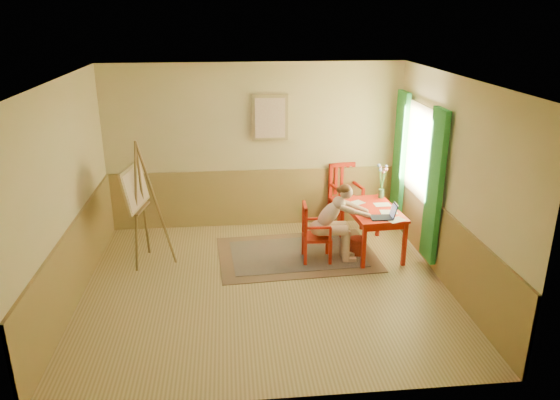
{
  "coord_description": "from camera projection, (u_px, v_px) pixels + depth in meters",
  "views": [
    {
      "loc": [
        -0.45,
        -6.42,
        3.59
      ],
      "look_at": [
        0.25,
        0.55,
        1.05
      ],
      "focal_mm": 33.84,
      "sensor_mm": 36.0,
      "label": 1
    }
  ],
  "objects": [
    {
      "name": "room",
      "position": [
        265.0,
        190.0,
        6.8
      ],
      "size": [
        5.04,
        4.54,
        2.84
      ],
      "color": "tan",
      "rests_on": "ground"
    },
    {
      "name": "figure",
      "position": [
        334.0,
        219.0,
        7.79
      ],
      "size": [
        0.9,
        0.4,
        1.21
      ],
      "color": "beige",
      "rests_on": "room"
    },
    {
      "name": "chair_left",
      "position": [
        314.0,
        233.0,
        7.86
      ],
      "size": [
        0.44,
        0.42,
        0.9
      ],
      "color": "red",
      "rests_on": "room"
    },
    {
      "name": "wainscot",
      "position": [
        262.0,
        230.0,
        7.85
      ],
      "size": [
        5.0,
        4.5,
        1.0
      ],
      "color": "#A4894D",
      "rests_on": "room"
    },
    {
      "name": "table",
      "position": [
        373.0,
        214.0,
        8.1
      ],
      "size": [
        0.81,
        1.25,
        0.72
      ],
      "color": "red",
      "rests_on": "room"
    },
    {
      "name": "wall_portrait",
      "position": [
        270.0,
        118.0,
        8.71
      ],
      "size": [
        0.6,
        0.05,
        0.76
      ],
      "color": "tan",
      "rests_on": "room"
    },
    {
      "name": "papers",
      "position": [
        380.0,
        210.0,
        8.01
      ],
      "size": [
        0.71,
        1.03,
        0.0
      ],
      "color": "white",
      "rests_on": "table"
    },
    {
      "name": "vase",
      "position": [
        382.0,
        183.0,
        8.45
      ],
      "size": [
        0.21,
        0.28,
        0.55
      ],
      "color": "#3F724C",
      "rests_on": "table"
    },
    {
      "name": "laptop",
      "position": [
        385.0,
        215.0,
        7.68
      ],
      "size": [
        0.38,
        0.23,
        0.22
      ],
      "color": "#1E2338",
      "rests_on": "table"
    },
    {
      "name": "chair_back",
      "position": [
        345.0,
        196.0,
        9.15
      ],
      "size": [
        0.57,
        0.59,
        1.09
      ],
      "color": "red",
      "rests_on": "room"
    },
    {
      "name": "wastebasket",
      "position": [
        358.0,
        246.0,
        8.16
      ],
      "size": [
        0.29,
        0.29,
        0.27
      ],
      "primitive_type": "cylinder",
      "rotation": [
        0.0,
        0.0,
        -0.16
      ],
      "color": "#B43B26",
      "rests_on": "room"
    },
    {
      "name": "rug",
      "position": [
        297.0,
        254.0,
        8.19
      ],
      "size": [
        2.49,
        1.74,
        0.02
      ],
      "color": "#8C7251",
      "rests_on": "room"
    },
    {
      "name": "window",
      "position": [
        417.0,
        165.0,
        8.07
      ],
      "size": [
        0.12,
        2.01,
        2.2
      ],
      "color": "white",
      "rests_on": "room"
    },
    {
      "name": "easel",
      "position": [
        138.0,
        192.0,
        7.6
      ],
      "size": [
        0.68,
        0.84,
        1.87
      ],
      "color": "brown",
      "rests_on": "room"
    }
  ]
}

